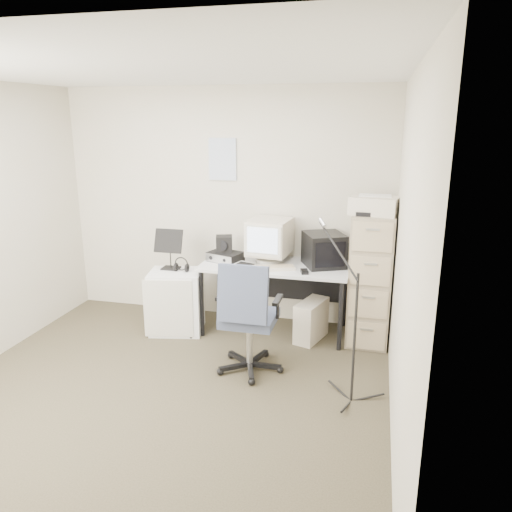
% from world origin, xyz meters
% --- Properties ---
extents(floor, '(3.60, 3.60, 0.01)m').
position_xyz_m(floor, '(0.00, 0.00, -0.01)').
color(floor, '#332E1E').
rests_on(floor, ground).
extents(ceiling, '(3.60, 3.60, 0.01)m').
position_xyz_m(ceiling, '(0.00, 0.00, 2.50)').
color(ceiling, white).
rests_on(ceiling, ground).
extents(wall_back, '(3.60, 0.02, 2.50)m').
position_xyz_m(wall_back, '(0.00, 1.80, 1.25)').
color(wall_back, beige).
rests_on(wall_back, ground).
extents(wall_right, '(0.02, 3.60, 2.50)m').
position_xyz_m(wall_right, '(1.80, 0.00, 1.25)').
color(wall_right, beige).
rests_on(wall_right, ground).
extents(wall_calendar, '(0.30, 0.02, 0.44)m').
position_xyz_m(wall_calendar, '(-0.02, 1.79, 1.75)').
color(wall_calendar, white).
rests_on(wall_calendar, wall_back).
extents(filing_cabinet, '(0.40, 0.60, 1.30)m').
position_xyz_m(filing_cabinet, '(1.58, 1.48, 0.65)').
color(filing_cabinet, gray).
rests_on(filing_cabinet, floor).
extents(printer, '(0.49, 0.38, 0.17)m').
position_xyz_m(printer, '(1.58, 1.41, 1.38)').
color(printer, beige).
rests_on(printer, filing_cabinet).
extents(desk, '(1.50, 0.70, 0.73)m').
position_xyz_m(desk, '(0.63, 1.45, 0.36)').
color(desk, silver).
rests_on(desk, floor).
extents(crt_monitor, '(0.45, 0.47, 0.44)m').
position_xyz_m(crt_monitor, '(0.55, 1.55, 0.95)').
color(crt_monitor, beige).
rests_on(crt_monitor, desk).
extents(crt_tv, '(0.50, 0.51, 0.33)m').
position_xyz_m(crt_tv, '(1.11, 1.53, 0.90)').
color(crt_tv, black).
rests_on(crt_tv, desk).
extents(desk_speaker, '(0.08, 0.08, 0.14)m').
position_xyz_m(desk_speaker, '(0.94, 1.60, 0.80)').
color(desk_speaker, beige).
rests_on(desk_speaker, desk).
extents(keyboard, '(0.49, 0.32, 0.03)m').
position_xyz_m(keyboard, '(0.63, 1.28, 0.74)').
color(keyboard, beige).
rests_on(keyboard, desk).
extents(mouse, '(0.10, 0.13, 0.03)m').
position_xyz_m(mouse, '(0.96, 1.23, 0.75)').
color(mouse, black).
rests_on(mouse, desk).
extents(radio_receiver, '(0.39, 0.33, 0.10)m').
position_xyz_m(radio_receiver, '(0.10, 1.45, 0.78)').
color(radio_receiver, black).
rests_on(radio_receiver, desk).
extents(radio_speaker, '(0.21, 0.20, 0.17)m').
position_xyz_m(radio_speaker, '(0.08, 1.47, 0.91)').
color(radio_speaker, black).
rests_on(radio_speaker, radio_receiver).
extents(papers, '(0.27, 0.32, 0.02)m').
position_xyz_m(papers, '(0.31, 1.30, 0.74)').
color(papers, white).
rests_on(papers, desk).
extents(pc_tower, '(0.32, 0.47, 0.41)m').
position_xyz_m(pc_tower, '(1.03, 1.33, 0.20)').
color(pc_tower, beige).
rests_on(pc_tower, floor).
extents(office_chair, '(0.60, 0.60, 1.03)m').
position_xyz_m(office_chair, '(0.59, 0.57, 0.52)').
color(office_chair, '#484F63').
rests_on(office_chair, floor).
extents(side_cart, '(0.60, 0.52, 0.65)m').
position_xyz_m(side_cart, '(-0.37, 1.21, 0.33)').
color(side_cart, silver).
rests_on(side_cart, floor).
extents(music_stand, '(0.32, 0.22, 0.44)m').
position_xyz_m(music_stand, '(-0.45, 1.29, 0.87)').
color(music_stand, black).
rests_on(music_stand, side_cart).
extents(headphones, '(0.20, 0.20, 0.03)m').
position_xyz_m(headphones, '(-0.31, 1.24, 0.70)').
color(headphones, black).
rests_on(headphones, side_cart).
extents(mic_stand, '(0.03, 0.03, 1.39)m').
position_xyz_m(mic_stand, '(1.50, 0.27, 0.70)').
color(mic_stand, black).
rests_on(mic_stand, floor).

